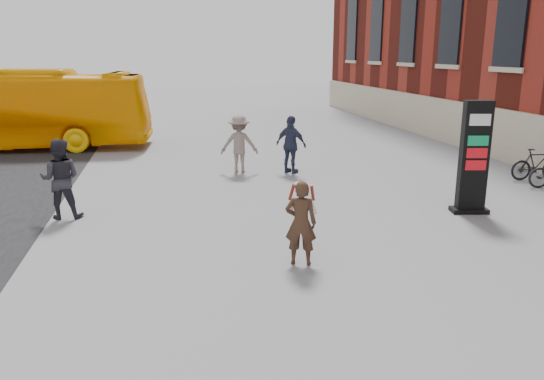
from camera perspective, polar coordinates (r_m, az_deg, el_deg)
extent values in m
plane|color=#9E9EA3|center=(9.95, 2.64, -7.53)|extent=(100.00, 100.00, 0.00)
cube|color=beige|center=(19.18, 26.52, 4.55)|extent=(0.18, 44.00, 1.80)
cube|color=black|center=(13.35, 20.90, 3.26)|extent=(0.68, 0.38, 2.68)
cube|color=black|center=(13.65, 20.41, -2.03)|extent=(0.92, 0.58, 0.11)
cube|color=white|center=(13.22, 21.25, 7.13)|extent=(0.53, 0.38, 0.27)
cube|color=#0B6C3F|center=(13.28, 21.06, 5.07)|extent=(0.53, 0.38, 0.24)
cube|color=#AA0D14|center=(13.33, 20.95, 3.85)|extent=(0.53, 0.38, 0.24)
cube|color=#AA0D14|center=(13.38, 20.84, 2.63)|extent=(0.53, 0.38, 0.24)
imported|color=#3D2518|center=(9.52, 3.11, -3.57)|extent=(0.66, 0.54, 1.56)
cylinder|color=white|center=(9.32, 3.17, 0.59)|extent=(0.22, 0.22, 0.05)
cone|color=white|center=(9.64, 4.35, -1.60)|extent=(0.26, 0.23, 0.38)
cylinder|color=maroon|center=(9.58, 4.37, -0.28)|extent=(0.15, 0.11, 0.32)
cone|color=white|center=(9.67, 2.13, -1.52)|extent=(0.23, 0.27, 0.38)
cylinder|color=maroon|center=(9.61, 2.14, -0.21)|extent=(0.11, 0.15, 0.32)
imported|color=#FEB003|center=(23.47, -26.89, 7.69)|extent=(11.30, 3.54, 3.10)
imported|color=#2D2B33|center=(13.09, -21.81, 1.12)|extent=(0.94, 0.76, 1.86)
imported|color=gray|center=(16.93, -3.55, 4.97)|extent=(1.28, 0.86, 1.83)
imported|color=#2D344D|center=(16.79, 2.07, 4.89)|extent=(1.07, 1.07, 1.82)
imported|color=black|center=(17.77, 26.62, 2.48)|extent=(1.64, 0.61, 0.97)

